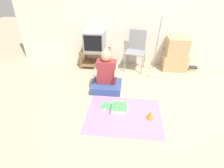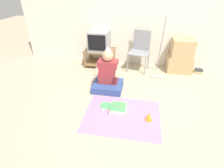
# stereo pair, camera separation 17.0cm
# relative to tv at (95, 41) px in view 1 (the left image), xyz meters

# --- Properties ---
(ground_plane) EXTENTS (16.00, 16.00, 0.00)m
(ground_plane) POSITION_rel_tv_xyz_m (1.20, -1.67, -0.64)
(ground_plane) COLOR tan
(wall_back) EXTENTS (6.40, 0.06, 2.55)m
(wall_back) POSITION_rel_tv_xyz_m (1.20, 0.28, 0.64)
(wall_back) COLOR silver
(wall_back) RESTS_ON ground_plane
(tv_stand) EXTENTS (0.71, 0.51, 0.41)m
(tv_stand) POSITION_rel_tv_xyz_m (0.00, -0.00, -0.39)
(tv_stand) COLOR olive
(tv_stand) RESTS_ON ground_plane
(tv) EXTENTS (0.47, 0.50, 0.45)m
(tv) POSITION_rel_tv_xyz_m (0.00, 0.00, 0.00)
(tv) COLOR #99999E
(tv) RESTS_ON tv_stand
(folding_chair) EXTENTS (0.52, 0.49, 0.91)m
(folding_chair) POSITION_rel_tv_xyz_m (0.98, -0.04, -0.12)
(folding_chair) COLOR gray
(folding_chair) RESTS_ON ground_plane
(cardboard_box_stack) EXTENTS (0.55, 0.44, 0.77)m
(cardboard_box_stack) POSITION_rel_tv_xyz_m (1.91, 0.00, -0.27)
(cardboard_box_stack) COLOR tan
(cardboard_box_stack) RESTS_ON ground_plane
(dust_mop) EXTENTS (0.28, 0.47, 1.30)m
(dust_mop) POSITION_rel_tv_xyz_m (1.42, -0.32, -0.24)
(dust_mop) COLOR #B2ADA3
(dust_mop) RESTS_ON ground_plane
(book_pile) EXTENTS (0.19, 0.14, 0.09)m
(book_pile) POSITION_rel_tv_xyz_m (2.36, -0.03, -0.59)
(book_pile) COLOR #A88933
(book_pile) RESTS_ON ground_plane
(person_seated) EXTENTS (0.56, 0.49, 0.87)m
(person_seated) POSITION_rel_tv_xyz_m (0.42, -1.08, -0.36)
(person_seated) COLOR #334C8C
(person_seated) RESTS_ON ground_plane
(party_cloth) EXTENTS (1.19, 0.95, 0.01)m
(party_cloth) POSITION_rel_tv_xyz_m (0.80, -1.85, -0.63)
(party_cloth) COLOR pink
(party_cloth) RESTS_ON ground_plane
(birthday_cake) EXTENTS (0.26, 0.26, 0.14)m
(birthday_cake) POSITION_rel_tv_xyz_m (0.72, -1.73, -0.59)
(birthday_cake) COLOR #F4E0C6
(birthday_cake) RESTS_ON party_cloth
(party_hat_blue) EXTENTS (0.11, 0.11, 0.15)m
(party_hat_blue) POSITION_rel_tv_xyz_m (1.21, -1.88, -0.56)
(party_hat_blue) COLOR gold
(party_hat_blue) RESTS_ON party_cloth
(paper_plate) EXTENTS (0.20, 0.20, 0.01)m
(paper_plate) POSITION_rel_tv_xyz_m (0.49, -1.65, -0.62)
(paper_plate) COLOR #4CB266
(paper_plate) RESTS_ON party_cloth
(plastic_spoon_near) EXTENTS (0.06, 0.14, 0.01)m
(plastic_spoon_near) POSITION_rel_tv_xyz_m (0.59, -1.73, -0.62)
(plastic_spoon_near) COLOR white
(plastic_spoon_near) RESTS_ON party_cloth
(plastic_spoon_far) EXTENTS (0.04, 0.15, 0.01)m
(plastic_spoon_far) POSITION_rel_tv_xyz_m (0.47, -1.76, -0.62)
(plastic_spoon_far) COLOR white
(plastic_spoon_far) RESTS_ON party_cloth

